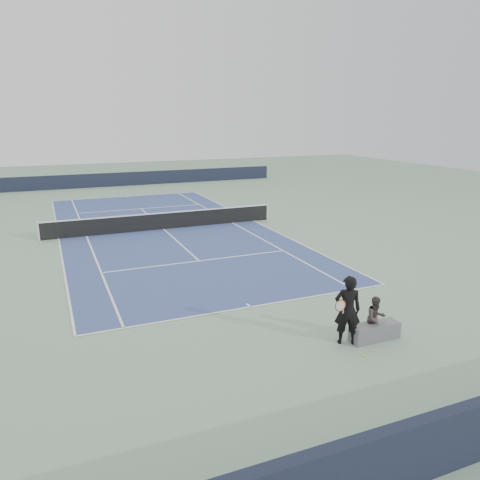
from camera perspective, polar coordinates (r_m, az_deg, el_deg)
name	(u,v)px	position (r m, az deg, el deg)	size (l,w,h in m)	color
ground	(164,229)	(26.35, -9.29, 1.30)	(80.00, 80.00, 0.00)	gray
court_surface	(164,229)	(26.35, -9.29, 1.31)	(10.97, 23.77, 0.01)	#35497F
tennis_net	(163,220)	(26.24, -9.33, 2.37)	(12.90, 0.10, 1.07)	silver
windscreen_far	(115,179)	(43.59, -14.96, 7.14)	(30.00, 0.25, 1.20)	black
windscreen_near	(437,443)	(9.50, 22.93, -21.87)	(30.00, 0.25, 1.20)	black
tennis_player	(347,310)	(13.21, 12.97, -8.31)	(0.90, 0.80, 1.97)	black
tennis_ball	(364,356)	(13.01, 14.87, -13.48)	(0.06, 0.06, 0.06)	#D0EA2F
spectator_bench	(375,324)	(13.83, 16.15, -9.86)	(1.49, 0.57, 1.27)	slate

